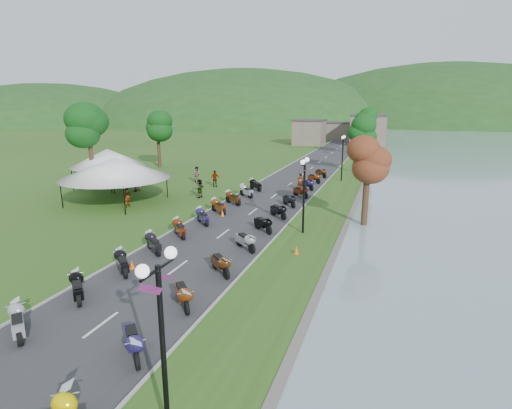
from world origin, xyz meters
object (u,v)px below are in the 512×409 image
(vendor_tent_main, at_px, (116,180))
(pedestrian_a, at_px, (128,207))
(streetlamp_near, at_px, (163,351))
(pedestrian_c, at_px, (135,192))
(pedestrian_b, at_px, (197,182))

(vendor_tent_main, height_order, pedestrian_a, vendor_tent_main)
(streetlamp_near, distance_m, pedestrian_a, 25.46)
(streetlamp_near, relative_size, pedestrian_c, 2.86)
(pedestrian_c, bearing_deg, pedestrian_b, 99.70)
(pedestrian_c, bearing_deg, vendor_tent_main, -33.51)
(pedestrian_a, distance_m, pedestrian_b, 11.76)
(pedestrian_a, xyz_separation_m, pedestrian_b, (0.40, 11.75, 0.00))
(pedestrian_b, bearing_deg, pedestrian_a, 87.67)
(streetlamp_near, height_order, vendor_tent_main, streetlamp_near)
(vendor_tent_main, height_order, pedestrian_b, vendor_tent_main)
(vendor_tent_main, distance_m, pedestrian_b, 11.09)
(streetlamp_near, bearing_deg, vendor_tent_main, 130.26)
(streetlamp_near, bearing_deg, pedestrian_c, 126.99)
(vendor_tent_main, height_order, pedestrian_c, vendor_tent_main)
(vendor_tent_main, xyz_separation_m, pedestrian_a, (1.87, -1.08, -2.00))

